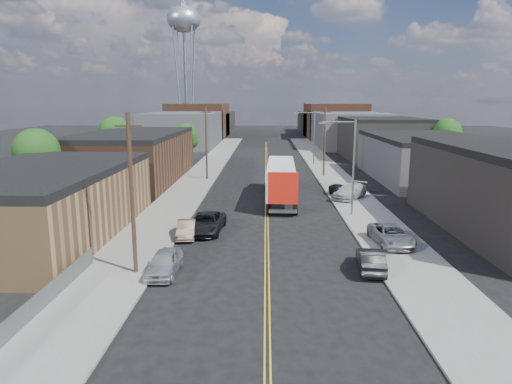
{
  "coord_description": "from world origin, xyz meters",
  "views": [
    {
      "loc": [
        -0.1,
        -16.82,
        10.6
      ],
      "look_at": [
        -0.99,
        23.96,
        2.5
      ],
      "focal_mm": 32.0,
      "sensor_mm": 36.0,
      "label": 1
    }
  ],
  "objects_px": {
    "water_tower": "(184,25)",
    "car_right_oncoming": "(371,260)",
    "semi_truck": "(280,178)",
    "car_left_c": "(206,223)",
    "car_right_lot_b": "(350,191)",
    "car_right_lot_a": "(391,235)",
    "car_right_lot_c": "(339,190)",
    "car_left_a": "(164,263)",
    "car_left_b": "(186,229)"
  },
  "relations": [
    {
      "from": "car_left_c",
      "to": "car_right_lot_a",
      "type": "distance_m",
      "value": 14.64
    },
    {
      "from": "car_left_a",
      "to": "car_left_c",
      "type": "height_order",
      "value": "car_left_c"
    },
    {
      "from": "semi_truck",
      "to": "car_right_oncoming",
      "type": "relative_size",
      "value": 3.72
    },
    {
      "from": "water_tower",
      "to": "car_left_c",
      "type": "relative_size",
      "value": 6.5
    },
    {
      "from": "water_tower",
      "to": "car_right_lot_c",
      "type": "relative_size",
      "value": 9.77
    },
    {
      "from": "car_left_c",
      "to": "car_right_lot_a",
      "type": "height_order",
      "value": "car_right_lot_a"
    },
    {
      "from": "car_right_oncoming",
      "to": "car_right_lot_c",
      "type": "relative_size",
      "value": 1.16
    },
    {
      "from": "car_right_lot_a",
      "to": "car_right_lot_c",
      "type": "bearing_deg",
      "value": 89.28
    },
    {
      "from": "water_tower",
      "to": "car_right_oncoming",
      "type": "height_order",
      "value": "water_tower"
    },
    {
      "from": "water_tower",
      "to": "car_right_oncoming",
      "type": "xyz_separation_m",
      "value": [
        28.6,
        -99.09,
        -29.93
      ]
    },
    {
      "from": "car_right_oncoming",
      "to": "car_right_lot_c",
      "type": "height_order",
      "value": "car_right_oncoming"
    },
    {
      "from": "car_right_lot_c",
      "to": "semi_truck",
      "type": "bearing_deg",
      "value": -177.96
    },
    {
      "from": "car_left_b",
      "to": "car_right_oncoming",
      "type": "distance_m",
      "value": 14.78
    },
    {
      "from": "car_left_b",
      "to": "car_right_oncoming",
      "type": "bearing_deg",
      "value": -34.81
    },
    {
      "from": "car_right_lot_b",
      "to": "car_left_b",
      "type": "bearing_deg",
      "value": -105.12
    },
    {
      "from": "car_left_a",
      "to": "car_right_lot_c",
      "type": "relative_size",
      "value": 1.16
    },
    {
      "from": "car_right_lot_b",
      "to": "car_right_oncoming",
      "type": "bearing_deg",
      "value": -65.0
    },
    {
      "from": "car_left_c",
      "to": "car_right_lot_b",
      "type": "distance_m",
      "value": 19.33
    },
    {
      "from": "semi_truck",
      "to": "car_right_lot_c",
      "type": "relative_size",
      "value": 4.32
    },
    {
      "from": "car_left_a",
      "to": "car_right_lot_c",
      "type": "height_order",
      "value": "car_left_a"
    },
    {
      "from": "car_left_a",
      "to": "car_left_c",
      "type": "xyz_separation_m",
      "value": [
        1.4,
        9.38,
        0.04
      ]
    },
    {
      "from": "car_left_b",
      "to": "car_right_lot_a",
      "type": "bearing_deg",
      "value": -13.49
    },
    {
      "from": "semi_truck",
      "to": "car_right_lot_b",
      "type": "bearing_deg",
      "value": 2.06
    },
    {
      "from": "water_tower",
      "to": "car_right_oncoming",
      "type": "distance_m",
      "value": 107.39
    },
    {
      "from": "car_left_b",
      "to": "car_right_lot_c",
      "type": "distance_m",
      "value": 21.7
    },
    {
      "from": "water_tower",
      "to": "car_left_b",
      "type": "height_order",
      "value": "water_tower"
    },
    {
      "from": "car_left_a",
      "to": "car_right_lot_c",
      "type": "xyz_separation_m",
      "value": [
        14.6,
        24.0,
        0.04
      ]
    },
    {
      "from": "car_left_b",
      "to": "semi_truck",
      "type": "bearing_deg",
      "value": 55.1
    },
    {
      "from": "car_left_b",
      "to": "car_right_lot_b",
      "type": "relative_size",
      "value": 0.72
    },
    {
      "from": "car_left_c",
      "to": "car_right_lot_c",
      "type": "relative_size",
      "value": 1.5
    },
    {
      "from": "car_left_a",
      "to": "car_left_b",
      "type": "bearing_deg",
      "value": 91.56
    },
    {
      "from": "car_left_b",
      "to": "car_right_lot_a",
      "type": "distance_m",
      "value": 15.77
    },
    {
      "from": "car_right_lot_a",
      "to": "car_right_lot_b",
      "type": "relative_size",
      "value": 0.94
    },
    {
      "from": "semi_truck",
      "to": "car_right_lot_a",
      "type": "distance_m",
      "value": 18.28
    },
    {
      "from": "car_left_c",
      "to": "car_right_lot_c",
      "type": "bearing_deg",
      "value": 52.21
    },
    {
      "from": "water_tower",
      "to": "semi_truck",
      "type": "relative_size",
      "value": 2.26
    },
    {
      "from": "semi_truck",
      "to": "car_left_c",
      "type": "relative_size",
      "value": 2.87
    },
    {
      "from": "car_left_a",
      "to": "car_right_lot_a",
      "type": "distance_m",
      "value": 16.76
    },
    {
      "from": "water_tower",
      "to": "car_left_b",
      "type": "xyz_separation_m",
      "value": [
        15.6,
        -92.05,
        -29.99
      ]
    },
    {
      "from": "car_right_lot_c",
      "to": "car_left_a",
      "type": "bearing_deg",
      "value": -132.0
    },
    {
      "from": "car_right_lot_a",
      "to": "car_right_lot_c",
      "type": "distance_m",
      "value": 18.03
    },
    {
      "from": "water_tower",
      "to": "semi_truck",
      "type": "bearing_deg",
      "value": -73.13
    },
    {
      "from": "car_right_lot_a",
      "to": "car_right_lot_b",
      "type": "distance_m",
      "value": 16.52
    },
    {
      "from": "car_right_oncoming",
      "to": "car_right_lot_a",
      "type": "height_order",
      "value": "car_right_lot_a"
    },
    {
      "from": "car_left_b",
      "to": "car_right_lot_b",
      "type": "distance_m",
      "value": 21.33
    },
    {
      "from": "car_left_b",
      "to": "car_right_lot_c",
      "type": "xyz_separation_m",
      "value": [
        14.6,
        16.05,
        0.14
      ]
    },
    {
      "from": "semi_truck",
      "to": "car_right_oncoming",
      "type": "distance_m",
      "value": 22.24
    },
    {
      "from": "semi_truck",
      "to": "car_left_b",
      "type": "bearing_deg",
      "value": -116.71
    },
    {
      "from": "car_left_c",
      "to": "car_right_lot_b",
      "type": "relative_size",
      "value": 1.03
    },
    {
      "from": "car_right_oncoming",
      "to": "car_right_lot_a",
      "type": "distance_m",
      "value": 5.74
    }
  ]
}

